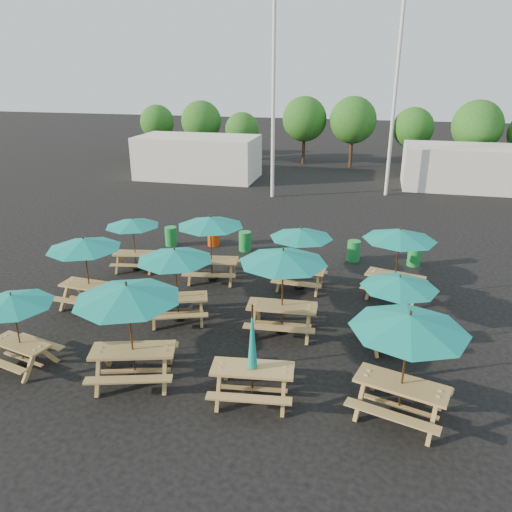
% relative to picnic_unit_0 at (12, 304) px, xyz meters
% --- Properties ---
extents(ground, '(120.00, 120.00, 0.00)m').
position_rel_picnic_unit_0_xyz_m(ground, '(4.66, 4.79, -1.78)').
color(ground, black).
rests_on(ground, ground).
extents(picnic_unit_0, '(2.41, 2.41, 2.04)m').
position_rel_picnic_unit_0_xyz_m(picnic_unit_0, '(0.00, 0.00, 0.00)').
color(picnic_unit_0, '#A7864A').
rests_on(picnic_unit_0, ground).
extents(picnic_unit_1, '(2.44, 2.44, 2.32)m').
position_rel_picnic_unit_0_xyz_m(picnic_unit_1, '(-0.11, 3.47, 0.25)').
color(picnic_unit_1, '#A7864A').
rests_on(picnic_unit_1, ground).
extents(picnic_unit_2, '(2.31, 2.31, 2.03)m').
position_rel_picnic_unit_0_xyz_m(picnic_unit_2, '(-0.09, 6.65, -0.01)').
color(picnic_unit_2, '#A7864A').
rests_on(picnic_unit_2, ground).
extents(picnic_unit_3, '(3.13, 3.13, 2.57)m').
position_rel_picnic_unit_0_xyz_m(picnic_unit_3, '(3.07, 0.12, 0.47)').
color(picnic_unit_3, '#A7864A').
rests_on(picnic_unit_3, ground).
extents(picnic_unit_4, '(2.88, 2.88, 2.29)m').
position_rel_picnic_unit_0_xyz_m(picnic_unit_4, '(2.95, 3.28, 0.22)').
color(picnic_unit_4, '#A7864A').
rests_on(picnic_unit_4, ground).
extents(picnic_unit_5, '(2.68, 2.68, 2.39)m').
position_rel_picnic_unit_0_xyz_m(picnic_unit_5, '(3.01, 6.38, 0.31)').
color(picnic_unit_5, '#A7864A').
rests_on(picnic_unit_5, ground).
extents(picnic_unit_6, '(2.07, 1.86, 2.41)m').
position_rel_picnic_unit_0_xyz_m(picnic_unit_6, '(6.05, 0.11, -0.79)').
color(picnic_unit_6, '#A7864A').
rests_on(picnic_unit_6, ground).
extents(picnic_unit_7, '(2.66, 2.66, 2.53)m').
position_rel_picnic_unit_0_xyz_m(picnic_unit_7, '(6.14, 3.30, 0.43)').
color(picnic_unit_7, '#A7864A').
rests_on(picnic_unit_7, ground).
extents(picnic_unit_8, '(2.26, 2.26, 2.18)m').
position_rel_picnic_unit_0_xyz_m(picnic_unit_8, '(6.18, 6.40, 0.13)').
color(picnic_unit_8, '#A7864A').
rests_on(picnic_unit_8, ground).
extents(picnic_unit_9, '(3.06, 3.06, 2.52)m').
position_rel_picnic_unit_0_xyz_m(picnic_unit_9, '(9.34, 0.22, 0.43)').
color(picnic_unit_9, '#A7864A').
rests_on(picnic_unit_9, ground).
extents(picnic_unit_10, '(2.63, 2.63, 2.09)m').
position_rel_picnic_unit_0_xyz_m(picnic_unit_10, '(9.27, 3.21, 0.04)').
color(picnic_unit_10, '#A7864A').
rests_on(picnic_unit_10, ground).
extents(picnic_unit_11, '(2.88, 2.88, 2.39)m').
position_rel_picnic_unit_0_xyz_m(picnic_unit_11, '(9.34, 6.41, 0.31)').
color(picnic_unit_11, '#A7864A').
rests_on(picnic_unit_11, ground).
extents(waste_bin_0, '(0.51, 0.51, 0.82)m').
position_rel_picnic_unit_0_xyz_m(waste_bin_0, '(0.16, 9.48, -1.37)').
color(waste_bin_0, '#198D3A').
rests_on(waste_bin_0, ground).
extents(waste_bin_1, '(0.51, 0.51, 0.82)m').
position_rel_picnic_unit_0_xyz_m(waste_bin_1, '(1.92, 9.90, -1.37)').
color(waste_bin_1, '#CC3D0C').
rests_on(waste_bin_1, ground).
extents(waste_bin_2, '(0.51, 0.51, 0.82)m').
position_rel_picnic_unit_0_xyz_m(waste_bin_2, '(3.39, 9.60, -1.37)').
color(waste_bin_2, '#198D3A').
rests_on(waste_bin_2, ground).
extents(waste_bin_3, '(0.51, 0.51, 0.82)m').
position_rel_picnic_unit_0_xyz_m(waste_bin_3, '(7.85, 9.49, -1.37)').
color(waste_bin_3, '#198D3A').
rests_on(waste_bin_3, ground).
extents(waste_bin_4, '(0.51, 0.51, 0.82)m').
position_rel_picnic_unit_0_xyz_m(waste_bin_4, '(10.15, 9.51, -1.37)').
color(waste_bin_4, '#198D3A').
rests_on(waste_bin_4, ground).
extents(mast_0, '(0.20, 0.20, 12.00)m').
position_rel_picnic_unit_0_xyz_m(mast_0, '(2.66, 18.79, 4.22)').
color(mast_0, silver).
rests_on(mast_0, ground).
extents(mast_1, '(0.20, 0.20, 12.00)m').
position_rel_picnic_unit_0_xyz_m(mast_1, '(9.16, 20.79, 4.22)').
color(mast_1, silver).
rests_on(mast_1, ground).
extents(event_tent_0, '(8.00, 4.00, 2.80)m').
position_rel_picnic_unit_0_xyz_m(event_tent_0, '(-3.34, 22.79, -0.38)').
color(event_tent_0, silver).
rests_on(event_tent_0, ground).
extents(event_tent_1, '(7.00, 4.00, 2.60)m').
position_rel_picnic_unit_0_xyz_m(event_tent_1, '(13.66, 23.79, -0.48)').
color(event_tent_1, silver).
rests_on(event_tent_1, ground).
extents(tree_0, '(2.80, 2.80, 4.24)m').
position_rel_picnic_unit_0_xyz_m(tree_0, '(-9.42, 30.04, 1.05)').
color(tree_0, '#382314').
rests_on(tree_0, ground).
extents(tree_1, '(3.11, 3.11, 4.72)m').
position_rel_picnic_unit_0_xyz_m(tree_1, '(-5.09, 28.69, 1.37)').
color(tree_1, '#382314').
rests_on(tree_1, ground).
extents(tree_2, '(2.59, 2.59, 3.93)m').
position_rel_picnic_unit_0_xyz_m(tree_2, '(-1.73, 28.44, 0.85)').
color(tree_2, '#382314').
rests_on(tree_2, ground).
extents(tree_3, '(3.36, 3.36, 5.09)m').
position_rel_picnic_unit_0_xyz_m(tree_3, '(2.90, 29.50, 1.63)').
color(tree_3, '#382314').
rests_on(tree_3, ground).
extents(tree_4, '(3.41, 3.41, 5.17)m').
position_rel_picnic_unit_0_xyz_m(tree_4, '(6.55, 29.05, 1.68)').
color(tree_4, '#382314').
rests_on(tree_4, ground).
extents(tree_5, '(2.94, 2.94, 4.45)m').
position_rel_picnic_unit_0_xyz_m(tree_5, '(10.88, 29.46, 1.19)').
color(tree_5, '#382314').
rests_on(tree_5, ground).
extents(tree_6, '(3.38, 3.38, 5.13)m').
position_rel_picnic_unit_0_xyz_m(tree_6, '(14.89, 27.68, 1.65)').
color(tree_6, '#382314').
rests_on(tree_6, ground).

